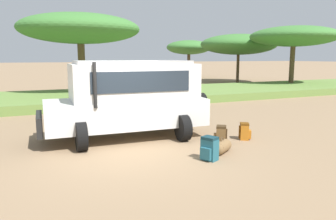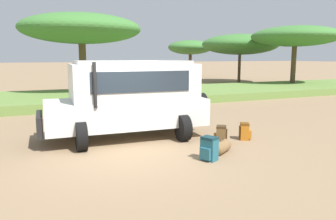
{
  "view_description": "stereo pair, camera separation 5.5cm",
  "coord_description": "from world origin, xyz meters",
  "px_view_note": "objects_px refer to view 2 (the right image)",
  "views": [
    {
      "loc": [
        -2.52,
        -8.14,
        2.55
      ],
      "look_at": [
        1.38,
        0.55,
        1.0
      ],
      "focal_mm": 35.0,
      "sensor_mm": 36.0,
      "label": 1
    },
    {
      "loc": [
        -2.47,
        -8.17,
        2.55
      ],
      "look_at": [
        1.38,
        0.55,
        1.0
      ],
      "focal_mm": 35.0,
      "sensor_mm": 36.0,
      "label": 2
    }
  ],
  "objects_px": {
    "duffel_bag_low_black_case": "(222,147)",
    "acacia_tree_right_mid": "(295,37)",
    "acacia_tree_far_left": "(81,29)",
    "acacia_tree_left_mid": "(190,47)",
    "backpack_beside_front_wheel": "(221,136)",
    "backpack_cluster_center": "(209,149)",
    "backpack_near_rear_wheel": "(245,132)",
    "acacia_tree_centre_back": "(240,44)",
    "safari_vehicle": "(130,97)"
  },
  "relations": [
    {
      "from": "backpack_near_rear_wheel",
      "to": "acacia_tree_left_mid",
      "type": "bearing_deg",
      "value": 65.48
    },
    {
      "from": "acacia_tree_far_left",
      "to": "backpack_beside_front_wheel",
      "type": "bearing_deg",
      "value": -82.31
    },
    {
      "from": "safari_vehicle",
      "to": "backpack_near_rear_wheel",
      "type": "xyz_separation_m",
      "value": [
        3.18,
        -1.69,
        -1.04
      ]
    },
    {
      "from": "acacia_tree_left_mid",
      "to": "acacia_tree_right_mid",
      "type": "height_order",
      "value": "acacia_tree_right_mid"
    },
    {
      "from": "backpack_near_rear_wheel",
      "to": "acacia_tree_right_mid",
      "type": "distance_m",
      "value": 19.35
    },
    {
      "from": "acacia_tree_centre_back",
      "to": "backpack_cluster_center",
      "type": "bearing_deg",
      "value": -127.49
    },
    {
      "from": "backpack_cluster_center",
      "to": "acacia_tree_far_left",
      "type": "relative_size",
      "value": 0.08
    },
    {
      "from": "duffel_bag_low_black_case",
      "to": "acacia_tree_right_mid",
      "type": "height_order",
      "value": "acacia_tree_right_mid"
    },
    {
      "from": "acacia_tree_far_left",
      "to": "acacia_tree_left_mid",
      "type": "bearing_deg",
      "value": 45.3
    },
    {
      "from": "acacia_tree_left_mid",
      "to": "acacia_tree_far_left",
      "type": "bearing_deg",
      "value": -134.7
    },
    {
      "from": "backpack_near_rear_wheel",
      "to": "duffel_bag_low_black_case",
      "type": "distance_m",
      "value": 1.73
    },
    {
      "from": "safari_vehicle",
      "to": "backpack_near_rear_wheel",
      "type": "bearing_deg",
      "value": -27.96
    },
    {
      "from": "acacia_tree_left_mid",
      "to": "acacia_tree_centre_back",
      "type": "height_order",
      "value": "acacia_tree_centre_back"
    },
    {
      "from": "acacia_tree_far_left",
      "to": "acacia_tree_centre_back",
      "type": "height_order",
      "value": "acacia_tree_far_left"
    },
    {
      "from": "safari_vehicle",
      "to": "acacia_tree_right_mid",
      "type": "xyz_separation_m",
      "value": [
        17.38,
        10.85,
        2.9
      ]
    },
    {
      "from": "backpack_cluster_center",
      "to": "acacia_tree_centre_back",
      "type": "bearing_deg",
      "value": 52.51
    },
    {
      "from": "acacia_tree_centre_back",
      "to": "duffel_bag_low_black_case",
      "type": "bearing_deg",
      "value": -126.9
    },
    {
      "from": "backpack_beside_front_wheel",
      "to": "acacia_tree_far_left",
      "type": "distance_m",
      "value": 13.62
    },
    {
      "from": "safari_vehicle",
      "to": "acacia_tree_left_mid",
      "type": "relative_size",
      "value": 0.95
    },
    {
      "from": "acacia_tree_far_left",
      "to": "acacia_tree_left_mid",
      "type": "relative_size",
      "value": 1.28
    },
    {
      "from": "backpack_beside_front_wheel",
      "to": "duffel_bag_low_black_case",
      "type": "height_order",
      "value": "backpack_beside_front_wheel"
    },
    {
      "from": "acacia_tree_left_mid",
      "to": "backpack_beside_front_wheel",
      "type": "bearing_deg",
      "value": -116.02
    },
    {
      "from": "backpack_beside_front_wheel",
      "to": "backpack_near_rear_wheel",
      "type": "relative_size",
      "value": 1.1
    },
    {
      "from": "acacia_tree_left_mid",
      "to": "acacia_tree_right_mid",
      "type": "xyz_separation_m",
      "value": [
        1.09,
        -16.2,
        0.47
      ]
    },
    {
      "from": "backpack_beside_front_wheel",
      "to": "acacia_tree_right_mid",
      "type": "relative_size",
      "value": 0.08
    },
    {
      "from": "safari_vehicle",
      "to": "backpack_beside_front_wheel",
      "type": "bearing_deg",
      "value": -41.99
    },
    {
      "from": "backpack_cluster_center",
      "to": "safari_vehicle",
      "type": "bearing_deg",
      "value": 109.79
    },
    {
      "from": "backpack_beside_front_wheel",
      "to": "duffel_bag_low_black_case",
      "type": "relative_size",
      "value": 0.76
    },
    {
      "from": "backpack_cluster_center",
      "to": "duffel_bag_low_black_case",
      "type": "relative_size",
      "value": 0.79
    },
    {
      "from": "acacia_tree_far_left",
      "to": "acacia_tree_right_mid",
      "type": "xyz_separation_m",
      "value": [
        16.98,
        -0.14,
        -0.04
      ]
    },
    {
      "from": "backpack_cluster_center",
      "to": "acacia_tree_right_mid",
      "type": "height_order",
      "value": "acacia_tree_right_mid"
    },
    {
      "from": "safari_vehicle",
      "to": "duffel_bag_low_black_case",
      "type": "distance_m",
      "value": 3.34
    },
    {
      "from": "backpack_beside_front_wheel",
      "to": "backpack_cluster_center",
      "type": "relative_size",
      "value": 0.96
    },
    {
      "from": "acacia_tree_right_mid",
      "to": "duffel_bag_low_black_case",
      "type": "bearing_deg",
      "value": -139.27
    },
    {
      "from": "backpack_near_rear_wheel",
      "to": "acacia_tree_centre_back",
      "type": "relative_size",
      "value": 0.07
    },
    {
      "from": "backpack_cluster_center",
      "to": "acacia_tree_centre_back",
      "type": "relative_size",
      "value": 0.08
    },
    {
      "from": "acacia_tree_far_left",
      "to": "backpack_near_rear_wheel",
      "type": "bearing_deg",
      "value": -77.62
    },
    {
      "from": "acacia_tree_far_left",
      "to": "acacia_tree_centre_back",
      "type": "distance_m",
      "value": 17.63
    },
    {
      "from": "acacia_tree_centre_back",
      "to": "backpack_near_rear_wheel",
      "type": "bearing_deg",
      "value": -125.43
    },
    {
      "from": "duffel_bag_low_black_case",
      "to": "acacia_tree_centre_back",
      "type": "xyz_separation_m",
      "value": [
        15.07,
        20.07,
        3.6
      ]
    },
    {
      "from": "backpack_cluster_center",
      "to": "acacia_tree_left_mid",
      "type": "xyz_separation_m",
      "value": [
        15.2,
        30.08,
        3.43
      ]
    },
    {
      "from": "backpack_near_rear_wheel",
      "to": "acacia_tree_centre_back",
      "type": "height_order",
      "value": "acacia_tree_centre_back"
    },
    {
      "from": "backpack_beside_front_wheel",
      "to": "acacia_tree_far_left",
      "type": "bearing_deg",
      "value": 97.69
    },
    {
      "from": "backpack_beside_front_wheel",
      "to": "acacia_tree_far_left",
      "type": "xyz_separation_m",
      "value": [
        -1.74,
        12.92,
        3.95
      ]
    },
    {
      "from": "backpack_cluster_center",
      "to": "acacia_tree_left_mid",
      "type": "height_order",
      "value": "acacia_tree_left_mid"
    },
    {
      "from": "backpack_near_rear_wheel",
      "to": "acacia_tree_centre_back",
      "type": "xyz_separation_m",
      "value": [
        13.61,
        19.13,
        3.52
      ]
    },
    {
      "from": "safari_vehicle",
      "to": "acacia_tree_left_mid",
      "type": "distance_m",
      "value": 31.67
    },
    {
      "from": "backpack_cluster_center",
      "to": "acacia_tree_far_left",
      "type": "distance_m",
      "value": 14.58
    },
    {
      "from": "acacia_tree_centre_back",
      "to": "acacia_tree_right_mid",
      "type": "relative_size",
      "value": 1.03
    },
    {
      "from": "safari_vehicle",
      "to": "acacia_tree_right_mid",
      "type": "relative_size",
      "value": 0.74
    }
  ]
}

